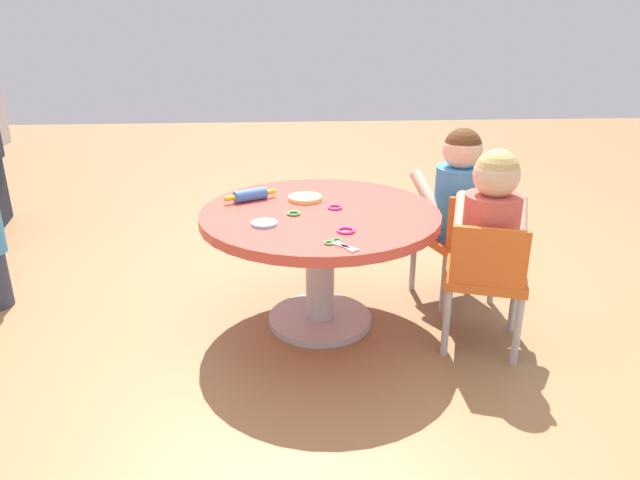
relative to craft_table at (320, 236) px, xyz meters
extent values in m
plane|color=#9E7247|center=(0.00, 0.00, -0.40)|extent=(10.00, 10.00, 0.00)
cylinder|color=silver|center=(0.00, 0.00, -0.38)|extent=(0.44, 0.44, 0.03)
cylinder|color=silver|center=(0.00, 0.00, -0.16)|extent=(0.12, 0.12, 0.46)
cylinder|color=#D84C3F|center=(0.00, 0.00, 0.09)|extent=(0.96, 0.96, 0.04)
cylinder|color=#B7B7BC|center=(-0.12, -0.79, -0.26)|extent=(0.03, 0.03, 0.28)
cylinder|color=#B7B7BC|center=(-0.04, -0.55, -0.26)|extent=(0.03, 0.03, 0.28)
cylinder|color=#B7B7BC|center=(-0.37, -0.71, -0.26)|extent=(0.03, 0.03, 0.28)
cylinder|color=#B7B7BC|center=(-0.29, -0.46, -0.26)|extent=(0.03, 0.03, 0.28)
cube|color=orange|center=(-0.21, -0.63, -0.10)|extent=(0.38, 0.38, 0.04)
cube|color=orange|center=(-0.33, -0.59, 0.03)|extent=(0.11, 0.26, 0.22)
cube|color=#3F4772|center=(-0.21, -0.63, -0.10)|extent=(0.35, 0.33, 0.04)
cylinder|color=#D8594C|center=(-0.21, -0.63, 0.07)|extent=(0.21, 0.21, 0.30)
sphere|color=beige|center=(-0.21, -0.63, 0.30)|extent=(0.17, 0.17, 0.17)
sphere|color=tan|center=(-0.21, -0.63, 0.31)|extent=(0.16, 0.16, 0.16)
cylinder|color=beige|center=(-0.15, -0.76, 0.10)|extent=(0.22, 0.12, 0.17)
cylinder|color=beige|center=(-0.08, -0.55, 0.10)|extent=(0.22, 0.12, 0.17)
cylinder|color=#B7B7BC|center=(0.38, -0.71, -0.26)|extent=(0.03, 0.03, 0.28)
cylinder|color=#B7B7BC|center=(0.29, -0.46, -0.26)|extent=(0.03, 0.03, 0.28)
cylinder|color=#B7B7BC|center=(0.13, -0.79, -0.26)|extent=(0.03, 0.03, 0.28)
cylinder|color=#B7B7BC|center=(0.05, -0.54, -0.26)|extent=(0.03, 0.03, 0.28)
cube|color=orange|center=(0.21, -0.63, -0.10)|extent=(0.38, 0.38, 0.04)
cube|color=orange|center=(0.08, -0.67, 0.03)|extent=(0.11, 0.26, 0.22)
cube|color=#3F4772|center=(0.21, -0.63, -0.10)|extent=(0.35, 0.34, 0.04)
cylinder|color=#3F8CCC|center=(0.21, -0.63, 0.07)|extent=(0.21, 0.21, 0.30)
sphere|color=beige|center=(0.21, -0.63, 0.30)|extent=(0.17, 0.17, 0.17)
sphere|color=#593319|center=(0.21, -0.63, 0.31)|extent=(0.16, 0.16, 0.16)
cylinder|color=beige|center=(0.34, -0.70, 0.10)|extent=(0.22, 0.12, 0.17)
cylinder|color=beige|center=(0.27, -0.49, 0.10)|extent=(0.22, 0.12, 0.17)
cylinder|color=#3F72CC|center=(0.15, 0.28, 0.13)|extent=(0.11, 0.15, 0.05)
cylinder|color=yellow|center=(0.11, 0.37, 0.13)|extent=(0.04, 0.05, 0.02)
cylinder|color=yellow|center=(0.19, 0.20, 0.13)|extent=(0.04, 0.05, 0.02)
cube|color=silver|center=(-0.40, -0.06, 0.11)|extent=(0.08, 0.09, 0.01)
cube|color=silver|center=(-0.40, -0.06, 0.11)|extent=(0.11, 0.06, 0.01)
torus|color=green|center=(-0.36, -0.01, 0.11)|extent=(0.05, 0.05, 0.01)
torus|color=green|center=(-0.34, -0.04, 0.11)|extent=(0.05, 0.05, 0.01)
cylinder|color=#F2CC72|center=(0.14, 0.05, 0.12)|extent=(0.14, 0.14, 0.02)
cylinder|color=#8CCCF2|center=(-0.16, 0.22, 0.12)|extent=(0.10, 0.10, 0.01)
torus|color=#D83FA5|center=(0.02, -0.06, 0.11)|extent=(0.06, 0.06, 0.01)
torus|color=#4CB259|center=(-0.04, 0.11, 0.11)|extent=(0.05, 0.05, 0.01)
torus|color=#D83FA5|center=(-0.25, -0.08, 0.11)|extent=(0.07, 0.07, 0.01)
camera|label=1|loc=(-2.23, 0.14, 0.85)|focal=32.99mm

